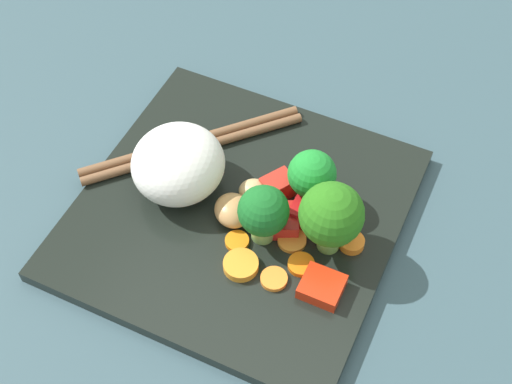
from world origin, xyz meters
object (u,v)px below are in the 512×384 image
(rice_mound, at_px, (180,161))
(chopstick_pair, at_px, (193,145))
(square_plate, at_px, (239,213))
(carrot_slice_1, at_px, (274,279))
(broccoli_floret_0, at_px, (312,176))

(rice_mound, xyz_separation_m, chopstick_pair, (-0.04, -0.01, -0.03))
(square_plate, relative_size, chopstick_pair, 1.57)
(square_plate, distance_m, carrot_slice_1, 0.08)
(carrot_slice_1, bearing_deg, chopstick_pair, -125.67)
(carrot_slice_1, distance_m, chopstick_pair, 0.16)
(broccoli_floret_0, relative_size, chopstick_pair, 0.35)
(square_plate, distance_m, chopstick_pair, 0.08)
(broccoli_floret_0, height_order, carrot_slice_1, broccoli_floret_0)
(carrot_slice_1, relative_size, chopstick_pair, 0.13)
(broccoli_floret_0, distance_m, chopstick_pair, 0.13)
(broccoli_floret_0, distance_m, carrot_slice_1, 0.09)
(rice_mound, distance_m, chopstick_pair, 0.05)
(broccoli_floret_0, bearing_deg, square_plate, -55.39)
(chopstick_pair, bearing_deg, square_plate, 100.31)
(carrot_slice_1, bearing_deg, rice_mound, -114.55)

